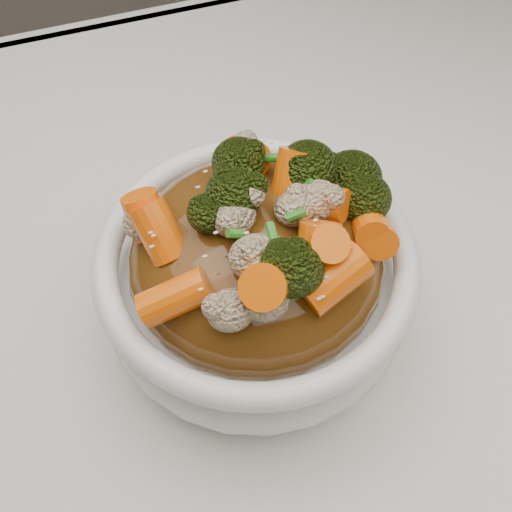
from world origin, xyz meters
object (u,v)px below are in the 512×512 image
object	(u,v)px
dining_table	(284,454)
carrots	(256,197)
bowl	(256,283)
broccoli	(256,198)

from	to	relation	value
dining_table	carrots	world-z (taller)	carrots
bowl	dining_table	bearing A→B (deg)	0.60
bowl	carrots	world-z (taller)	carrots
carrots	dining_table	bearing A→B (deg)	0.60
bowl	broccoli	bearing A→B (deg)	180.00
broccoli	dining_table	bearing A→B (deg)	0.60
dining_table	bowl	bearing A→B (deg)	-179.40
carrots	broccoli	distance (m)	0.00
carrots	bowl	bearing A→B (deg)	0.00
dining_table	bowl	world-z (taller)	bowl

